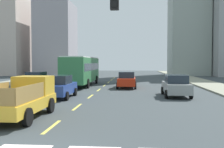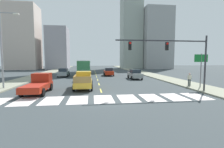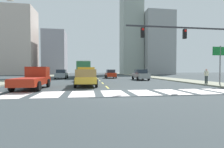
# 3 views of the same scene
# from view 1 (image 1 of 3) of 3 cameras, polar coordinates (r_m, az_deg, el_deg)

# --- Properties ---
(lane_dash_0) EXTENTS (0.16, 2.40, 0.01)m
(lane_dash_0) POSITION_cam_1_polar(r_m,az_deg,el_deg) (11.72, -12.72, -10.92)
(lane_dash_0) COLOR #D3C64E
(lane_dash_0) RESTS_ON ground
(lane_dash_1) EXTENTS (0.16, 2.40, 0.01)m
(lane_dash_1) POSITION_cam_1_polar(r_m,az_deg,el_deg) (16.46, -7.46, -6.98)
(lane_dash_1) COLOR #D3C64E
(lane_dash_1) RESTS_ON ground
(lane_dash_2) EXTENTS (0.16, 2.40, 0.01)m
(lane_dash_2) POSITION_cam_1_polar(r_m,az_deg,el_deg) (21.32, -4.61, -4.79)
(lane_dash_2) COLOR #D3C64E
(lane_dash_2) RESTS_ON ground
(lane_dash_3) EXTENTS (0.16, 2.40, 0.01)m
(lane_dash_3) POSITION_cam_1_polar(r_m,az_deg,el_deg) (26.24, -2.84, -3.41)
(lane_dash_3) COLOR #D3C64E
(lane_dash_3) RESTS_ON ground
(lane_dash_4) EXTENTS (0.16, 2.40, 0.01)m
(lane_dash_4) POSITION_cam_1_polar(r_m,az_deg,el_deg) (31.18, -1.62, -2.46)
(lane_dash_4) COLOR #D3C64E
(lane_dash_4) RESTS_ON ground
(lane_dash_5) EXTENTS (0.16, 2.40, 0.01)m
(lane_dash_5) POSITION_cam_1_polar(r_m,az_deg,el_deg) (36.13, -0.75, -1.78)
(lane_dash_5) COLOR #D3C64E
(lane_dash_5) RESTS_ON ground
(lane_dash_6) EXTENTS (0.16, 2.40, 0.01)m
(lane_dash_6) POSITION_cam_1_polar(r_m,az_deg,el_deg) (41.10, -0.08, -1.25)
(lane_dash_6) COLOR #D3C64E
(lane_dash_6) RESTS_ON ground
(lane_dash_7) EXTENTS (0.16, 2.40, 0.01)m
(lane_dash_7) POSITION_cam_1_polar(r_m,az_deg,el_deg) (46.08, 0.44, -0.85)
(lane_dash_7) COLOR #D3C64E
(lane_dash_7) RESTS_ON ground
(pickup_stakebed) EXTENTS (2.18, 5.20, 1.96)m
(pickup_stakebed) POSITION_cam_1_polar(r_m,az_deg,el_deg) (14.04, -18.22, -4.88)
(pickup_stakebed) COLOR gold
(pickup_stakebed) RESTS_ON ground
(city_bus) EXTENTS (2.72, 10.80, 3.32)m
(city_bus) POSITION_cam_1_polar(r_m,az_deg,el_deg) (31.00, -6.51, 1.11)
(city_bus) COLOR #307240
(city_bus) RESTS_ON ground
(sedan_near_left) EXTENTS (2.02, 4.40, 1.72)m
(sedan_near_left) POSITION_cam_1_polar(r_m,az_deg,el_deg) (20.69, -11.19, -2.66)
(sedan_near_left) COLOR navy
(sedan_near_left) RESTS_ON ground
(sedan_near_right) EXTENTS (2.02, 4.40, 1.72)m
(sedan_near_right) POSITION_cam_1_polar(r_m,az_deg,el_deg) (28.19, 3.16, -1.25)
(sedan_near_right) COLOR red
(sedan_near_right) RESTS_ON ground
(sedan_mid) EXTENTS (2.02, 4.40, 1.72)m
(sedan_mid) POSITION_cam_1_polar(r_m,az_deg,el_deg) (28.89, -15.80, -1.25)
(sedan_mid) COLOR gray
(sedan_mid) RESTS_ON ground
(sedan_far) EXTENTS (2.02, 4.40, 1.72)m
(sedan_far) POSITION_cam_1_polar(r_m,az_deg,el_deg) (21.78, 13.51, -2.43)
(sedan_far) COLOR gray
(sedan_far) RESTS_ON ground
(block_mid_left) EXTENTS (10.29, 8.79, 22.37)m
(block_mid_left) POSITION_cam_1_polar(r_m,az_deg,el_deg) (62.52, -22.55, 10.13)
(block_mid_left) COLOR beige
(block_mid_left) RESTS_ON ground
(block_low_left) EXTENTS (7.48, 8.86, 15.19)m
(block_low_left) POSITION_cam_1_polar(r_m,az_deg,el_deg) (59.13, -11.85, 7.21)
(block_low_left) COLOR #98939B
(block_low_left) RESTS_ON ground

